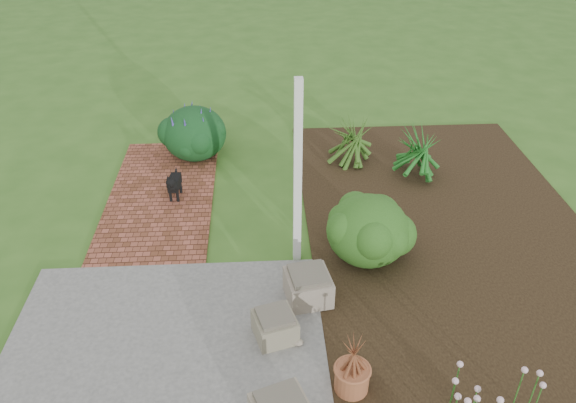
{
  "coord_description": "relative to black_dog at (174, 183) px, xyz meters",
  "views": [
    {
      "loc": [
        -0.15,
        -5.75,
        4.69
      ],
      "look_at": [
        0.2,
        0.4,
        0.7
      ],
      "focal_mm": 35.0,
      "sensor_mm": 36.0,
      "label": 1
    }
  ],
  "objects": [
    {
      "name": "ground",
      "position": [
        1.46,
        -1.61,
        -0.31
      ],
      "size": [
        80.0,
        80.0,
        0.0
      ],
      "primitive_type": "plane",
      "color": "#35611E",
      "rests_on": "ground"
    },
    {
      "name": "concrete_patio",
      "position": [
        0.21,
        -3.36,
        -0.29
      ],
      "size": [
        3.5,
        3.5,
        0.04
      ],
      "primitive_type": "cube",
      "color": "#5E5E5C",
      "rests_on": "ground"
    },
    {
      "name": "brick_path",
      "position": [
        -0.24,
        0.14,
        -0.29
      ],
      "size": [
        1.6,
        3.5,
        0.04
      ],
      "primitive_type": "cube",
      "color": "brown",
      "rests_on": "ground"
    },
    {
      "name": "garden_bed",
      "position": [
        3.96,
        -1.11,
        -0.3
      ],
      "size": [
        4.0,
        7.0,
        0.03
      ],
      "primitive_type": "cube",
      "color": "black",
      "rests_on": "ground"
    },
    {
      "name": "veranda_post",
      "position": [
        1.76,
        -1.51,
        0.94
      ],
      "size": [
        0.1,
        0.1,
        2.5
      ],
      "primitive_type": "cube",
      "color": "white",
      "rests_on": "ground"
    },
    {
      "name": "stone_trough_mid",
      "position": [
        1.42,
        -2.94,
        -0.13
      ],
      "size": [
        0.53,
        0.53,
        0.29
      ],
      "primitive_type": "cube",
      "rotation": [
        0.0,
        0.0,
        0.28
      ],
      "color": "#786F58",
      "rests_on": "concrete_patio"
    },
    {
      "name": "stone_trough_far",
      "position": [
        1.84,
        -2.34,
        -0.1
      ],
      "size": [
        0.59,
        0.59,
        0.34
      ],
      "primitive_type": "cube",
      "rotation": [
        0.0,
        0.0,
        0.17
      ],
      "color": "#716958",
      "rests_on": "concrete_patio"
    },
    {
      "name": "black_dog",
      "position": [
        0.0,
        0.0,
        0.0
      ],
      "size": [
        0.18,
        0.53,
        0.46
      ],
      "rotation": [
        0.0,
        0.0,
        -0.08
      ],
      "color": "black",
      "rests_on": "brick_path"
    },
    {
      "name": "cream_ceramic_urn",
      "position": [
        0.03,
        1.59,
        -0.1
      ],
      "size": [
        0.31,
        0.31,
        0.35
      ],
      "primitive_type": "cylinder",
      "rotation": [
        0.0,
        0.0,
        -0.22
      ],
      "color": "beige",
      "rests_on": "brick_path"
    },
    {
      "name": "evergreen_shrub",
      "position": [
        2.67,
        -1.58,
        0.17
      ],
      "size": [
        1.13,
        1.13,
        0.91
      ],
      "primitive_type": "ellipsoid",
      "rotation": [
        0.0,
        0.0,
        0.05
      ],
      "color": "#123C0E",
      "rests_on": "garden_bed"
    },
    {
      "name": "agapanthus_clump_back",
      "position": [
        3.84,
        0.51,
        0.2
      ],
      "size": [
        1.31,
        1.31,
        0.96
      ],
      "primitive_type": null,
      "rotation": [
        0.0,
        0.0,
        -0.27
      ],
      "color": "#0E3914",
      "rests_on": "garden_bed"
    },
    {
      "name": "agapanthus_clump_front",
      "position": [
        2.85,
        1.03,
        0.18
      ],
      "size": [
        1.37,
        1.37,
        0.92
      ],
      "primitive_type": null,
      "rotation": [
        0.0,
        0.0,
        0.43
      ],
      "color": "#183D0D",
      "rests_on": "garden_bed"
    },
    {
      "name": "terracotta_pot_bronze",
      "position": [
        2.16,
        -3.67,
        -0.14
      ],
      "size": [
        0.43,
        0.43,
        0.28
      ],
      "primitive_type": "cylinder",
      "rotation": [
        0.0,
        0.0,
        -0.28
      ],
      "color": "#9E5835",
      "rests_on": "garden_bed"
    },
    {
      "name": "purple_flowering_bush",
      "position": [
        0.2,
        1.44,
        0.15
      ],
      "size": [
        1.2,
        1.2,
        0.93
      ],
      "primitive_type": "ellipsoid",
      "rotation": [
        0.0,
        0.0,
        0.1
      ],
      "color": "black",
      "rests_on": "ground"
    }
  ]
}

